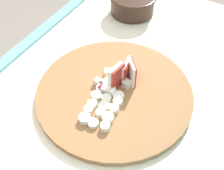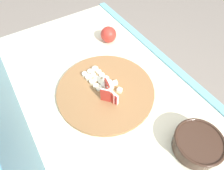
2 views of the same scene
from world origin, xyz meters
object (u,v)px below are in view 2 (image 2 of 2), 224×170
at_px(ceramic_bowl, 197,144).
at_px(apple_dice_pile, 110,87).
at_px(banana_slice_rows, 97,79).
at_px(cutting_board, 106,90).
at_px(apple_wedge_fan, 109,92).
at_px(whole_apple, 109,35).

bearing_deg(ceramic_bowl, apple_dice_pile, 17.26).
relative_size(banana_slice_rows, ceramic_bowl, 0.82).
distance_m(cutting_board, apple_wedge_fan, 0.06).
distance_m(apple_dice_pile, banana_slice_rows, 0.07).
distance_m(apple_wedge_fan, whole_apple, 0.38).
relative_size(cutting_board, ceramic_bowl, 2.49).
height_order(cutting_board, ceramic_bowl, ceramic_bowl).
relative_size(apple_dice_pile, banana_slice_rows, 0.70).
height_order(apple_wedge_fan, banana_slice_rows, apple_wedge_fan).
distance_m(apple_wedge_fan, banana_slice_rows, 0.11).
height_order(ceramic_bowl, whole_apple, whole_apple).
distance_m(apple_dice_pile, ceramic_bowl, 0.39).
height_order(cutting_board, apple_dice_pile, apple_dice_pile).
height_order(banana_slice_rows, whole_apple, whole_apple).
bearing_deg(apple_wedge_fan, banana_slice_rows, -2.21).
bearing_deg(ceramic_bowl, apple_wedge_fan, 22.57).
distance_m(banana_slice_rows, ceramic_bowl, 0.46).
distance_m(apple_dice_pile, whole_apple, 0.33).
xyz_separation_m(cutting_board, apple_wedge_fan, (-0.04, 0.01, 0.04)).
bearing_deg(apple_wedge_fan, ceramic_bowl, -157.43).
bearing_deg(apple_dice_pile, cutting_board, 74.37).
xyz_separation_m(apple_dice_pile, banana_slice_rows, (0.07, 0.02, -0.00)).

